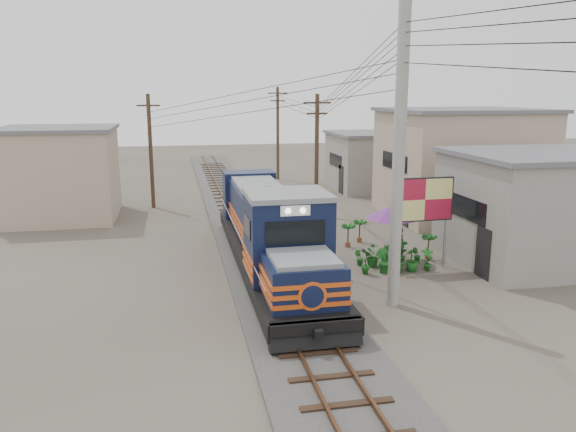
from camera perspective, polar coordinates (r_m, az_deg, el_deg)
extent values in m
plane|color=#473F35|center=(19.22, 0.15, -9.21)|extent=(120.00, 120.00, 0.00)
cube|color=#595651|center=(28.60, -3.91, -1.75)|extent=(3.60, 70.00, 0.16)
cube|color=#51331E|center=(28.50, -4.98, -1.45)|extent=(0.08, 70.00, 0.12)
cube|color=#51331E|center=(28.63, -2.85, -1.35)|extent=(0.08, 70.00, 0.12)
cube|color=black|center=(22.54, -1.82, -3.91)|extent=(2.73, 15.05, 0.52)
cube|color=black|center=(18.26, 0.71, -8.86)|extent=(2.07, 3.01, 0.61)
cube|color=black|center=(27.10, -3.50, -1.72)|extent=(2.07, 3.01, 0.61)
cube|color=black|center=(16.85, 1.54, -6.80)|extent=(2.24, 2.26, 1.41)
cube|color=black|center=(18.83, -0.06, -2.32)|extent=(2.67, 2.45, 2.92)
cube|color=slate|center=(18.50, -0.07, 2.19)|extent=(2.73, 2.57, 0.17)
cube|color=black|center=(17.53, 0.74, -1.70)|extent=(1.91, 0.06, 0.75)
cube|color=white|center=(17.36, 0.75, 0.55)|extent=(0.94, 0.06, 0.33)
cube|color=black|center=(24.50, -2.77, 0.26)|extent=(2.13, 9.22, 2.16)
cube|color=slate|center=(24.28, -2.80, 2.86)|extent=(1.91, 9.22, 0.17)
cube|color=#D24C13|center=(22.40, -1.83, -2.64)|extent=(2.77, 15.05, 0.13)
cube|color=#D24C13|center=(22.33, -1.84, -1.94)|extent=(2.77, 15.05, 0.13)
cube|color=#D24C13|center=(22.26, -1.84, -1.24)|extent=(2.77, 15.05, 0.13)
cylinder|color=#9E9B93|center=(18.54, 11.18, 5.73)|extent=(0.40, 0.40, 10.00)
cylinder|color=#4C3826|center=(32.72, 2.93, 6.16)|extent=(0.24, 0.24, 7.00)
cube|color=#4C3826|center=(32.52, 2.99, 11.42)|extent=(1.60, 0.10, 0.10)
cube|color=#4C3826|center=(32.54, 2.98, 10.36)|extent=(1.20, 0.10, 0.10)
cylinder|color=#4C3826|center=(46.38, -1.05, 8.35)|extent=(0.24, 0.24, 7.50)
cube|color=#4C3826|center=(46.26, -1.06, 12.37)|extent=(1.60, 0.10, 0.10)
cube|color=#4C3826|center=(46.27, -1.06, 11.63)|extent=(1.20, 0.10, 0.10)
cylinder|color=#4C3826|center=(35.70, -13.77, 6.35)|extent=(0.24, 0.24, 7.00)
cube|color=#4C3826|center=(35.52, -14.02, 11.16)|extent=(1.60, 0.10, 0.10)
cube|color=#4C3826|center=(35.54, -13.97, 10.19)|extent=(1.20, 0.10, 0.10)
cube|color=gray|center=(25.92, 24.43, 0.56)|extent=(7.00, 6.00, 4.50)
cube|color=slate|center=(25.58, 24.90, 5.72)|extent=(7.35, 6.30, 0.20)
cube|color=black|center=(23.99, 17.64, 0.77)|extent=(0.05, 3.00, 0.90)
cube|color=tan|center=(33.85, 17.07, 4.99)|extent=(8.00, 7.00, 6.00)
cube|color=slate|center=(33.62, 17.41, 10.23)|extent=(8.40, 7.35, 0.20)
cube|color=black|center=(32.10, 10.75, 5.47)|extent=(0.05, 3.50, 0.90)
cube|color=gray|center=(42.42, 8.77, 5.44)|extent=(6.00, 6.00, 4.00)
cube|color=slate|center=(42.21, 8.86, 8.27)|extent=(6.30, 6.30, 0.20)
cube|color=black|center=(41.45, 4.83, 5.66)|extent=(0.05, 3.00, 0.90)
cube|color=tan|center=(34.40, -22.16, 3.88)|extent=(6.00, 6.00, 5.00)
cube|color=slate|center=(34.15, -22.52, 8.19)|extent=(6.30, 6.30, 0.20)
cube|color=black|center=(35.06, -27.05, 4.00)|extent=(0.05, 3.00, 0.90)
cylinder|color=#99999E|center=(23.06, 11.27, -2.11)|extent=(0.10, 0.10, 2.78)
cylinder|color=#99999E|center=(23.93, 15.66, -1.80)|extent=(0.10, 0.10, 2.78)
cube|color=black|center=(23.16, 13.70, 1.65)|extent=(2.45, 0.18, 1.78)
cube|color=#B11735|center=(23.13, 13.73, 1.64)|extent=(2.34, 0.14, 1.67)
cylinder|color=black|center=(24.49, 10.30, -4.46)|extent=(0.44, 0.44, 0.10)
cylinder|color=#99999E|center=(24.21, 10.40, -2.05)|extent=(0.05, 0.05, 2.22)
cone|color=#682878|center=(23.97, 10.50, 0.40)|extent=(2.48, 2.48, 0.56)
imported|color=black|center=(24.19, 11.15, -2.93)|extent=(0.66, 0.56, 1.54)
imported|color=#1A5D1D|center=(22.57, 7.94, -4.53)|extent=(0.57, 0.68, 1.09)
imported|color=#1A5D1D|center=(22.83, 9.61, -4.52)|extent=(0.69, 0.70, 0.99)
imported|color=#1A5D1D|center=(22.99, 11.05, -4.39)|extent=(1.22, 1.18, 1.04)
imported|color=#1A5D1D|center=(23.28, 12.49, -4.36)|extent=(0.61, 0.61, 0.95)
imported|color=#1A5D1D|center=(23.47, 13.95, -4.27)|extent=(0.56, 0.42, 0.97)
imported|color=#1A5D1D|center=(23.65, 7.24, -4.25)|extent=(0.43, 0.38, 0.66)
imported|color=#1A5D1D|center=(23.62, 8.50, -4.07)|extent=(0.91, 0.96, 0.86)
imported|color=#1A5D1D|center=(23.82, 9.99, -3.97)|extent=(0.68, 0.68, 0.86)
imported|color=#1A5D1D|center=(24.24, 11.39, -3.49)|extent=(0.67, 0.59, 1.07)
imported|color=#1A5D1D|center=(24.51, 12.90, -3.89)|extent=(0.42, 0.37, 0.65)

